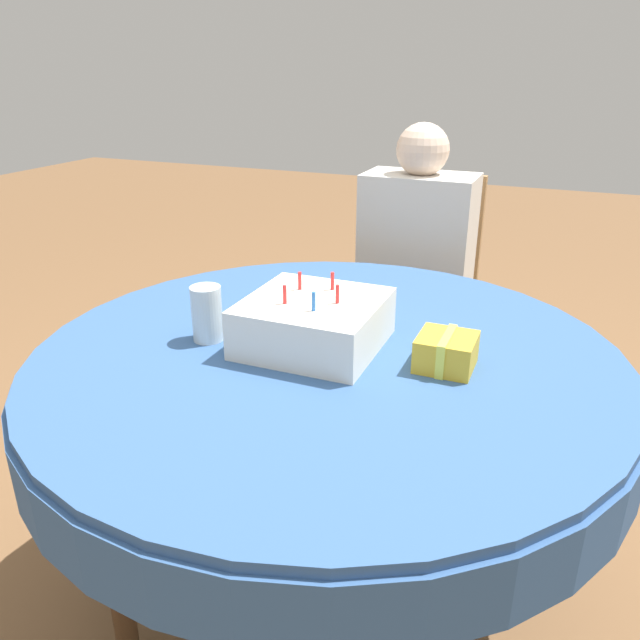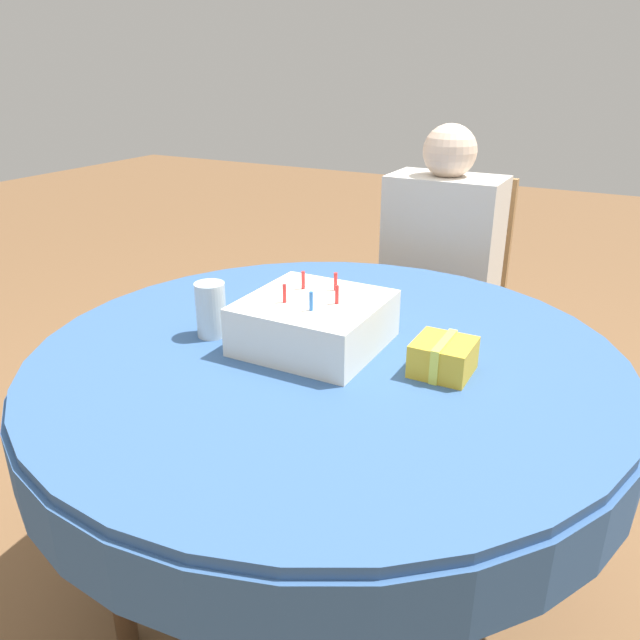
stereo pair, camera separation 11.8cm
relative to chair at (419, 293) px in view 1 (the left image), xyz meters
The scene contains 7 objects.
ground_plane 1.09m from the chair, 88.02° to the right, with size 12.00×12.00×0.00m, color brown.
dining_table 0.99m from the chair, 88.02° to the right, with size 1.27×1.27×0.70m.
chair is the anchor object (origin of this frame).
person 0.19m from the chair, 90.34° to the right, with size 0.37×0.31×1.09m.
birthday_cake 1.01m from the chair, 89.94° to the right, with size 0.28×0.28×0.15m.
drinking_glass 1.09m from the chair, 102.32° to the right, with size 0.07×0.07×0.12m.
gift_box 1.04m from the chair, 73.47° to the right, with size 0.11×0.12×0.07m.
Camera 1 is at (0.45, -1.12, 1.27)m, focal length 35.00 mm.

